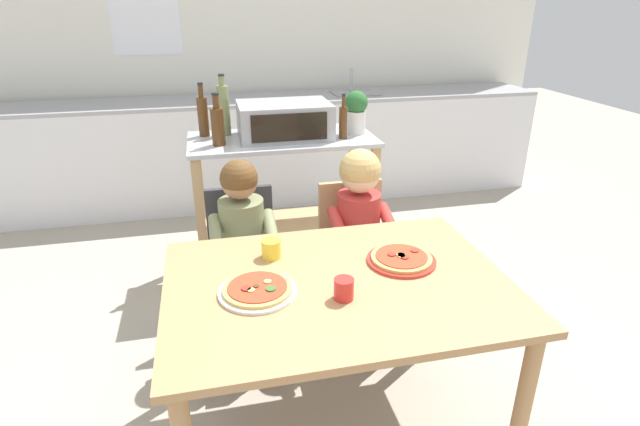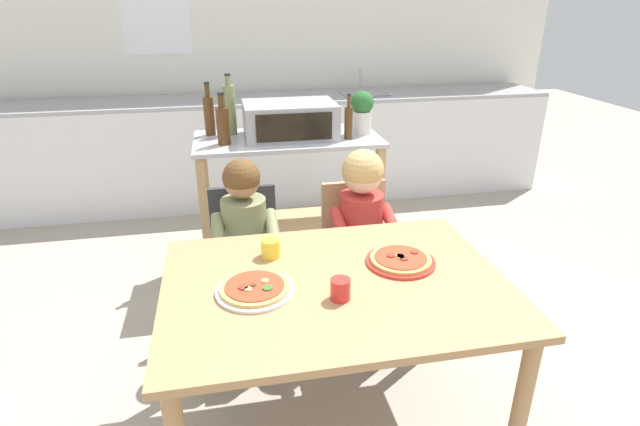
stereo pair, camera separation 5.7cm
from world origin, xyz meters
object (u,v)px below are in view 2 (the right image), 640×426
Objects in this scene: bottle_dark_olive_oil at (230,109)px; toaster_oven at (290,120)px; bottle_brown_beer at (209,114)px; child_in_olive_shirt at (246,237)px; drinking_cup_red at (340,289)px; drinking_cup_yellow at (271,248)px; dining_table at (335,304)px; child_in_red_shirt at (364,223)px; dining_chair_right at (357,248)px; kitchen_island_cart at (289,184)px; pizza_plate_white at (255,289)px; potted_herb_plant at (362,111)px; bottle_squat_spirits at (223,124)px; dining_chair_left at (246,254)px; bottle_clear_vinegar at (348,122)px; pizza_plate_red_rimmed at (401,260)px.

toaster_oven is at bearing -21.35° from bottle_dark_olive_oil.
child_in_olive_shirt is (0.14, -0.91, -0.41)m from bottle_brown_beer.
child_in_olive_shirt is at bearing 111.04° from drinking_cup_red.
drinking_cup_red is at bearing -60.12° from drinking_cup_yellow.
dining_table is 0.67m from child_in_red_shirt.
toaster_oven is at bearing 88.62° from dining_table.
child_in_olive_shirt is at bearing -171.54° from dining_chair_right.
pizza_plate_white is (-0.32, -1.43, 0.14)m from kitchen_island_cart.
potted_herb_plant is 1.65m from pizza_plate_white.
bottle_brown_beer reaches higher than dining_table.
bottle_dark_olive_oil reaches higher than pizza_plate_white.
pizza_plate_white is at bearing -87.21° from bottle_squat_spirits.
dining_table is at bearing -64.88° from child_in_olive_shirt.
bottle_brown_beer is 1.15× the size of pizza_plate_white.
bottle_squat_spirits is 0.29× the size of child_in_red_shirt.
toaster_oven reaches higher than drinking_cup_yellow.
bottle_dark_olive_oil is 0.24m from bottle_squat_spirits.
bottle_brown_beer is 0.98m from dining_chair_left.
bottle_brown_beer is at bearing 100.33° from dining_chair_left.
kitchen_island_cart reaches higher than dining_chair_right.
drinking_cup_red is (0.31, -1.67, -0.30)m from bottle_dark_olive_oil.
bottle_clear_vinegar is at bearing -19.73° from bottle_dark_olive_oil.
drinking_cup_yellow reaches higher than pizza_plate_red_rimmed.
bottle_clear_vinegar is at bearing -137.45° from potted_herb_plant.
kitchen_island_cart is 4.21× the size of bottle_clear_vinegar.
bottle_brown_beer is 1.18× the size of pizza_plate_red_rimmed.
drinking_cup_yellow is 1.02× the size of drinking_cup_red.
bottle_dark_olive_oil is (-0.35, 0.14, 0.05)m from toaster_oven.
dining_chair_left is (-0.33, -0.65, -0.54)m from toaster_oven.
bottle_dark_olive_oil is 1.62m from pizza_plate_red_rimmed.
dining_chair_right is 0.98m from pizza_plate_white.
pizza_plate_red_rimmed is at bearing -79.32° from toaster_oven.
dining_chair_left is 1.00× the size of dining_chair_right.
pizza_plate_white is (-0.58, -0.62, 0.08)m from child_in_red_shirt.
bottle_dark_olive_oil is at bearing 101.56° from dining_table.
bottle_squat_spirits is 1.13× the size of potted_herb_plant.
kitchen_island_cart reaches higher than pizza_plate_red_rimmed.
bottle_clear_vinegar is (0.34, -0.11, -0.00)m from toaster_oven.
toaster_oven is 1.22m from drinking_cup_yellow.
dining_chair_right is at bearing -53.88° from bottle_dark_olive_oil.
drinking_cup_red reaches higher than drinking_cup_yellow.
bottle_squat_spirits is at bearing 96.65° from dining_chair_left.
kitchen_island_cart is 4.01× the size of pizza_plate_white.
bottle_clear_vinegar is at bearing 44.66° from child_in_olive_shirt.
potted_herb_plant is 1.37m from pizza_plate_red_rimmed.
dining_table is (0.37, -1.33, -0.40)m from bottle_squat_spirits.
bottle_clear_vinegar is (0.69, -0.25, -0.06)m from bottle_dark_olive_oil.
bottle_squat_spirits is at bearing -101.98° from bottle_dark_olive_oil.
bottle_brown_beer is at bearing 131.43° from dining_chair_right.
bottle_clear_vinegar is 0.33× the size of dining_chair_left.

